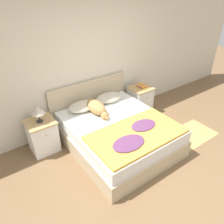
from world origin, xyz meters
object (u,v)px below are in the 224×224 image
at_px(bed, 118,134).
at_px(nightstand_right, 140,100).
at_px(nightstand_left, 43,136).
at_px(dog, 97,108).
at_px(pillow_left, 83,106).
at_px(book_stack, 142,87).
at_px(table_lamp, 38,110).
at_px(pillow_right, 109,97).

height_order(bed, nightstand_right, nightstand_right).
bearing_deg(nightstand_left, dog, -12.24).
bearing_deg(dog, bed, -73.22).
height_order(pillow_left, book_stack, same).
bearing_deg(book_stack, bed, -149.81).
xyz_separation_m(bed, nightstand_left, (-1.15, 0.70, 0.04)).
bearing_deg(table_lamp, bed, -31.08).
distance_m(pillow_left, pillow_right, 0.61).
bearing_deg(bed, pillow_left, 112.66).
distance_m(dog, book_stack, 1.32).
bearing_deg(bed, book_stack, 30.19).
bearing_deg(table_lamp, nightstand_right, 0.09).
distance_m(nightstand_right, table_lamp, 2.37).
bearing_deg(pillow_right, book_stack, -3.84).
height_order(nightstand_left, nightstand_right, same).
distance_m(nightstand_left, dog, 1.09).
bearing_deg(dog, book_stack, 8.42).
bearing_deg(table_lamp, nightstand_left, 90.00).
height_order(nightstand_right, table_lamp, table_lamp).
relative_size(pillow_right, dog, 0.80).
xyz_separation_m(bed, pillow_left, (-0.30, 0.73, 0.35)).
bearing_deg(nightstand_left, table_lamp, -90.00).
bearing_deg(pillow_right, pillow_left, 180.00).
bearing_deg(table_lamp, pillow_left, 2.33).
bearing_deg(pillow_right, nightstand_right, -2.08).
relative_size(nightstand_left, dog, 0.84).
xyz_separation_m(nightstand_right, book_stack, (0.00, -0.03, 0.34)).
bearing_deg(nightstand_right, bed, -148.78).
relative_size(nightstand_left, table_lamp, 2.02).
height_order(bed, book_stack, book_stack).
bearing_deg(pillow_right, bed, -112.66).
height_order(pillow_right, book_stack, same).
bearing_deg(dog, nightstand_right, 9.57).
relative_size(pillow_right, book_stack, 2.47).
height_order(nightstand_left, book_stack, book_stack).
distance_m(bed, dog, 0.63).
bearing_deg(pillow_left, table_lamp, -177.67).
bearing_deg(nightstand_left, pillow_left, 2.08).
bearing_deg(pillow_left, pillow_right, 0.00).
bearing_deg(nightstand_right, book_stack, -84.39).
height_order(nightstand_left, pillow_left, pillow_left).
height_order(dog, book_stack, dog).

